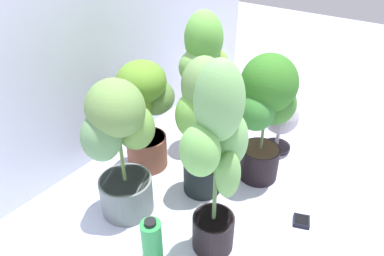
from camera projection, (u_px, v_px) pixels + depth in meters
ground_plane at (224, 197)px, 1.97m from camera, size 8.00×8.00×0.00m
potted_plant_back_left at (120, 144)px, 1.68m from camera, size 0.42×0.34×0.75m
potted_plant_front_right at (266, 107)px, 1.87m from camera, size 0.46×0.34×0.76m
potted_plant_back_right at (204, 70)px, 2.12m from camera, size 0.39×0.28×0.88m
potted_plant_back_center at (143, 108)px, 2.00m from camera, size 0.47×0.34×0.68m
potted_plant_front_left at (217, 156)px, 1.41m from camera, size 0.33×0.25×0.94m
potted_plant_center at (204, 120)px, 1.78m from camera, size 0.37×0.31×0.79m
hygrometer_box at (301, 221)px, 1.81m from camera, size 0.10×0.10×0.03m
floor_fan at (281, 119)px, 2.23m from camera, size 0.25×0.25×0.36m
nutrient_bottle at (152, 242)px, 1.57m from camera, size 0.09×0.09×0.25m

